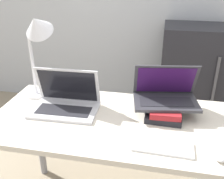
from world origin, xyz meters
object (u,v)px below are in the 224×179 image
at_px(laptop_on_books, 166,95).
at_px(book_stack, 164,109).
at_px(wireless_keyboard, 163,147).
at_px(mouse, 219,153).
at_px(mini_fridge, 191,78).
at_px(laptop_left, 66,102).
at_px(desk_lamp, 37,35).

bearing_deg(laptop_on_books, book_stack, -87.52).
xyz_separation_m(book_stack, wireless_keyboard, (0.00, -0.32, -0.02)).
distance_m(book_stack, laptop_on_books, 0.08).
xyz_separation_m(mouse, mini_fridge, (0.01, 1.48, -0.25)).
xyz_separation_m(laptop_left, mini_fridge, (0.82, 1.22, -0.28)).
bearing_deg(laptop_left, book_stack, 6.61).
height_order(laptop_left, laptop_on_books, laptop_on_books).
relative_size(laptop_on_books, mouse, 3.35).
relative_size(laptop_left, mouse, 3.33).
xyz_separation_m(laptop_left, mouse, (0.81, -0.26, -0.03)).
xyz_separation_m(book_stack, desk_lamp, (-0.75, 0.04, 0.37)).
distance_m(laptop_on_books, mouse, 0.44).
bearing_deg(wireless_keyboard, laptop_on_books, 90.29).
bearing_deg(mini_fridge, laptop_on_books, -102.68).
distance_m(laptop_left, mouse, 0.85).
xyz_separation_m(book_stack, laptop_on_books, (-0.00, 0.02, 0.08)).
distance_m(mouse, desk_lamp, 1.13).
height_order(wireless_keyboard, desk_lamp, desk_lamp).
height_order(book_stack, mouse, book_stack).
bearing_deg(book_stack, mouse, -53.17).
relative_size(laptop_left, mini_fridge, 0.38).
xyz_separation_m(book_stack, mini_fridge, (0.25, 1.15, -0.26)).
bearing_deg(desk_lamp, wireless_keyboard, -25.47).
bearing_deg(desk_lamp, book_stack, -3.20).
distance_m(book_stack, desk_lamp, 0.84).
xyz_separation_m(laptop_on_books, mini_fridge, (0.25, 1.13, -0.34)).
xyz_separation_m(book_stack, mouse, (0.25, -0.33, -0.01)).
bearing_deg(desk_lamp, laptop_on_books, -1.47).
bearing_deg(mini_fridge, mouse, -90.30).
relative_size(wireless_keyboard, desk_lamp, 0.51).
bearing_deg(wireless_keyboard, mouse, -3.06).
xyz_separation_m(desk_lamp, mini_fridge, (1.00, 1.11, -0.64)).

